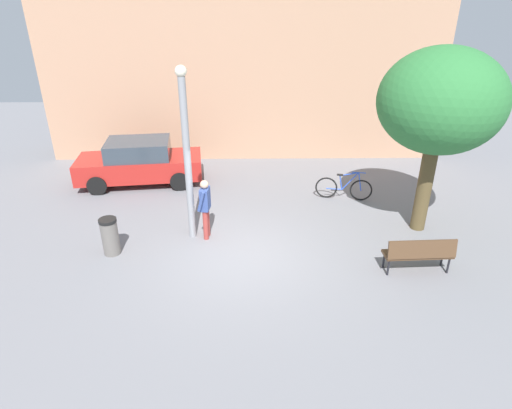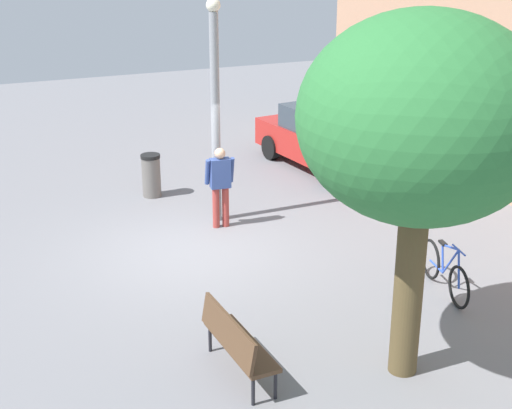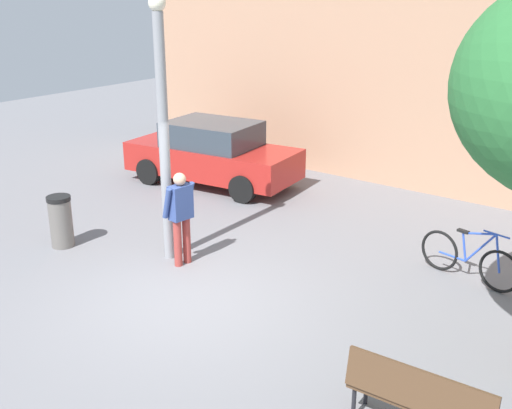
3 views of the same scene
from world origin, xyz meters
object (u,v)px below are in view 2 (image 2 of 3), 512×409
object	(u,v)px
lamppost	(215,106)
plaza_tree	(422,121)
parked_car_red	(326,138)
trash_bin	(151,175)
person_by_lamppost	(220,182)
park_bench	(235,340)
bicycle_blue	(445,271)

from	to	relation	value
lamppost	plaza_tree	xyz separation A→B (m)	(6.32, 0.36, 1.13)
lamppost	parked_car_red	xyz separation A→B (m)	(-2.24, 3.78, -1.65)
trash_bin	person_by_lamppost	bearing A→B (deg)	18.53
park_bench	plaza_tree	bearing A→B (deg)	69.58
park_bench	bicycle_blue	distance (m)	4.23
park_bench	plaza_tree	world-z (taller)	plaza_tree
lamppost	parked_car_red	world-z (taller)	lamppost
bicycle_blue	parked_car_red	bearing A→B (deg)	167.96
person_by_lamppost	plaza_tree	xyz separation A→B (m)	(5.93, 0.42, 2.59)
person_by_lamppost	parked_car_red	world-z (taller)	person_by_lamppost
park_bench	parked_car_red	xyz separation A→B (m)	(-7.75, 5.59, 0.23)
parked_car_red	person_by_lamppost	bearing A→B (deg)	-55.66
park_bench	trash_bin	xyz separation A→B (m)	(-7.47, 0.96, -0.05)
bicycle_blue	parked_car_red	distance (m)	7.00
lamppost	plaza_tree	bearing A→B (deg)	3.24
park_bench	bicycle_blue	size ratio (longest dim) A/B	0.91
bicycle_blue	trash_bin	xyz separation A→B (m)	(-6.55, -3.17, 0.11)
trash_bin	park_bench	bearing A→B (deg)	-7.31
park_bench	parked_car_red	world-z (taller)	parked_car_red
plaza_tree	bicycle_blue	distance (m)	4.11
bicycle_blue	trash_bin	distance (m)	7.28
plaza_tree	trash_bin	xyz separation A→B (m)	(-8.28, -1.21, -3.06)
person_by_lamppost	bicycle_blue	size ratio (longest dim) A/B	0.94
bicycle_blue	parked_car_red	size ratio (longest dim) A/B	0.41
parked_car_red	trash_bin	world-z (taller)	parked_car_red
plaza_tree	park_bench	bearing A→B (deg)	-110.42
bicycle_blue	plaza_tree	bearing A→B (deg)	-48.74
person_by_lamppost	park_bench	xyz separation A→B (m)	(5.13, -1.74, -0.42)
lamppost	park_bench	size ratio (longest dim) A/B	2.79
person_by_lamppost	lamppost	bearing A→B (deg)	170.35
lamppost	bicycle_blue	bearing A→B (deg)	26.74
plaza_tree	bicycle_blue	world-z (taller)	plaza_tree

